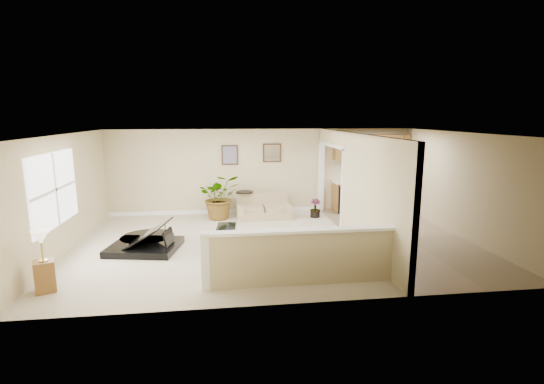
{
  "coord_description": "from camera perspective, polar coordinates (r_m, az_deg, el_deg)",
  "views": [
    {
      "loc": [
        -1.19,
        -8.6,
        2.89
      ],
      "look_at": [
        -0.03,
        0.4,
        1.12
      ],
      "focal_mm": 26.0,
      "sensor_mm": 36.0,
      "label": 1
    }
  ],
  "objects": [
    {
      "name": "pony_half_wall",
      "position": [
        6.85,
        3.83,
        -9.22
      ],
      "size": [
        3.42,
        0.22,
        1.0
      ],
      "color": "#CAB88A",
      "rests_on": "floor"
    },
    {
      "name": "wall_art_left",
      "position": [
        11.63,
        -6.13,
        5.35
      ],
      "size": [
        0.48,
        0.04,
        0.58
      ],
      "color": "#3C2615",
      "rests_on": "back_wall"
    },
    {
      "name": "ceiling",
      "position": [
        8.69,
        0.56,
        8.47
      ],
      "size": [
        9.0,
        6.0,
        0.04
      ],
      "primitive_type": "cube",
      "color": "white",
      "rests_on": "back_wall"
    },
    {
      "name": "kitchen_cabinets",
      "position": [
        12.32,
        13.62,
        1.29
      ],
      "size": [
        2.36,
        0.65,
        2.33
      ],
      "color": "brown",
      "rests_on": "floor"
    },
    {
      "name": "loveseat",
      "position": [
        11.33,
        -1.27,
        -2.01
      ],
      "size": [
        1.56,
        0.91,
        0.88
      ],
      "rotation": [
        0.0,
        0.0,
        0.03
      ],
      "color": "tan",
      "rests_on": "floor"
    },
    {
      "name": "left_wall",
      "position": [
        9.36,
        -27.89,
        -0.34
      ],
      "size": [
        0.04,
        6.0,
        2.5
      ],
      "primitive_type": "cube",
      "color": "#CAB88A",
      "rests_on": "floor"
    },
    {
      "name": "palm_plant",
      "position": [
        11.2,
        -7.54,
        -0.71
      ],
      "size": [
        1.25,
        1.11,
        1.28
      ],
      "color": "black",
      "rests_on": "floor"
    },
    {
      "name": "front_wall",
      "position": [
        5.96,
        4.5,
        -4.95
      ],
      "size": [
        9.0,
        0.04,
        2.5
      ],
      "primitive_type": "cube",
      "color": "#CAB88A",
      "rests_on": "floor"
    },
    {
      "name": "back_wall",
      "position": [
        11.78,
        -1.45,
        3.03
      ],
      "size": [
        9.0,
        0.04,
        2.5
      ],
      "primitive_type": "cube",
      "color": "#CAB88A",
      "rests_on": "floor"
    },
    {
      "name": "small_plant",
      "position": [
        11.41,
        6.27,
        -2.52
      ],
      "size": [
        0.38,
        0.38,
        0.54
      ],
      "color": "black",
      "rests_on": "floor"
    },
    {
      "name": "floor",
      "position": [
        9.15,
        0.53,
        -7.36
      ],
      "size": [
        9.0,
        9.0,
        0.0
      ],
      "primitive_type": "plane",
      "color": "#C2B097",
      "rests_on": "ground"
    },
    {
      "name": "lamp_stand",
      "position": [
        7.61,
        -30.15,
        -9.23
      ],
      "size": [
        0.4,
        0.4,
        1.05
      ],
      "color": "brown",
      "rests_on": "floor"
    },
    {
      "name": "accent_table",
      "position": [
        11.51,
        -3.96,
        -1.18
      ],
      "size": [
        0.49,
        0.49,
        0.72
      ],
      "color": "black",
      "rests_on": "floor"
    },
    {
      "name": "right_wall",
      "position": [
        10.44,
        25.82,
        0.9
      ],
      "size": [
        0.04,
        6.0,
        2.5
      ],
      "primitive_type": "cube",
      "color": "#CAB88A",
      "rests_on": "floor"
    },
    {
      "name": "kitchen_vinyl",
      "position": [
        10.06,
        18.72,
        -6.23
      ],
      "size": [
        2.7,
        6.0,
        0.01
      ],
      "primitive_type": "cube",
      "color": "gray",
      "rests_on": "floor"
    },
    {
      "name": "interior_partition",
      "position": [
        9.49,
        11.16,
        0.7
      ],
      "size": [
        0.18,
        5.99,
        2.5
      ],
      "color": "#CAB88A",
      "rests_on": "floor"
    },
    {
      "name": "piano_bench",
      "position": [
        8.63,
        -6.62,
        -6.73
      ],
      "size": [
        0.47,
        0.83,
        0.53
      ],
      "primitive_type": "cube",
      "rotation": [
        0.0,
        0.0,
        -0.09
      ],
      "color": "black",
      "rests_on": "floor"
    },
    {
      "name": "piano",
      "position": [
        9.09,
        -18.18,
        -4.37
      ],
      "size": [
        1.84,
        1.87,
        1.34
      ],
      "rotation": [
        0.0,
        0.0,
        -0.19
      ],
      "color": "black",
      "rests_on": "floor"
    },
    {
      "name": "wall_mirror",
      "position": [
        11.72,
        0.02,
        5.7
      ],
      "size": [
        0.55,
        0.04,
        0.55
      ],
      "color": "#3C2615",
      "rests_on": "back_wall"
    },
    {
      "name": "left_window",
      "position": [
        8.86,
        -29.02,
        0.3
      ],
      "size": [
        0.05,
        2.15,
        1.45
      ],
      "primitive_type": "cube",
      "color": "white",
      "rests_on": "left_wall"
    }
  ]
}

